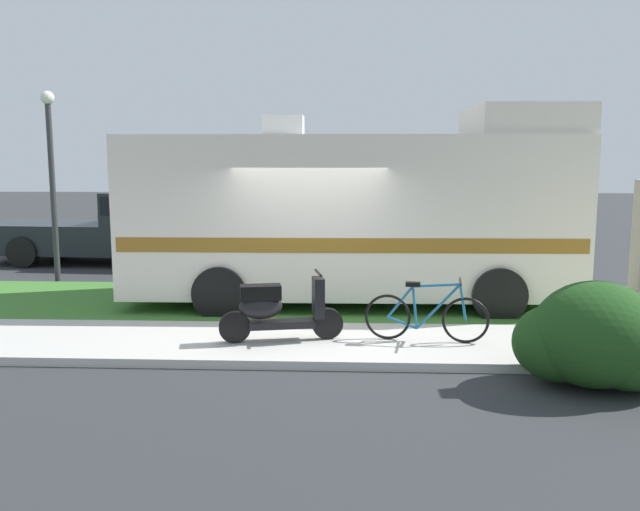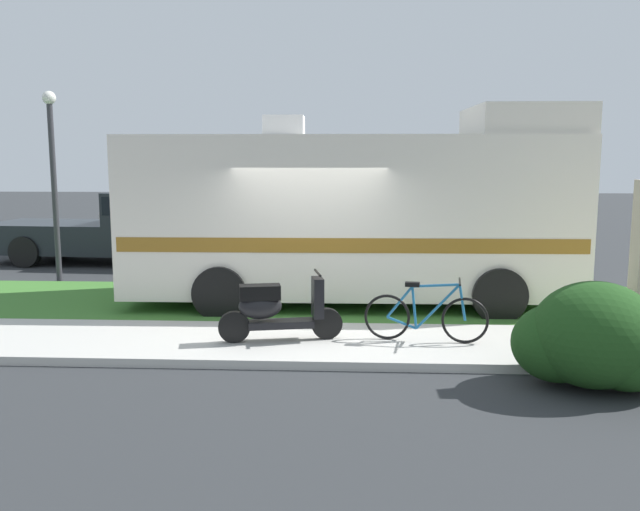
{
  "view_description": "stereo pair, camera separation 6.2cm",
  "coord_description": "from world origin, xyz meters",
  "px_view_note": "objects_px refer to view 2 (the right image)",
  "views": [
    {
      "loc": [
        0.67,
        -10.28,
        2.67
      ],
      "look_at": [
        0.17,
        0.3,
        1.1
      ],
      "focal_mm": 37.45,
      "sensor_mm": 36.0,
      "label": 1
    },
    {
      "loc": [
        0.73,
        -10.27,
        2.67
      ],
      "look_at": [
        0.17,
        0.3,
        1.1
      ],
      "focal_mm": 37.45,
      "sensor_mm": 36.0,
      "label": 2
    }
  ],
  "objects_px": {
    "motorhome_rv": "(356,213)",
    "street_lamp_post": "(53,167)",
    "bicycle": "(426,316)",
    "pickup_truck_far": "(215,213)",
    "scooter": "(276,309)",
    "pickup_truck_near": "(132,225)"
  },
  "relations": [
    {
      "from": "bicycle",
      "to": "pickup_truck_far",
      "type": "height_order",
      "value": "pickup_truck_far"
    },
    {
      "from": "motorhome_rv",
      "to": "scooter",
      "type": "distance_m",
      "value": 3.29
    },
    {
      "from": "scooter",
      "to": "pickup_truck_far",
      "type": "distance_m",
      "value": 11.12
    },
    {
      "from": "motorhome_rv",
      "to": "street_lamp_post",
      "type": "height_order",
      "value": "street_lamp_post"
    },
    {
      "from": "scooter",
      "to": "bicycle",
      "type": "distance_m",
      "value": 2.08
    },
    {
      "from": "motorhome_rv",
      "to": "street_lamp_post",
      "type": "bearing_deg",
      "value": 162.89
    },
    {
      "from": "pickup_truck_far",
      "to": "street_lamp_post",
      "type": "bearing_deg",
      "value": -110.79
    },
    {
      "from": "scooter",
      "to": "pickup_truck_near",
      "type": "relative_size",
      "value": 0.29
    },
    {
      "from": "bicycle",
      "to": "scooter",
      "type": "bearing_deg",
      "value": -177.94
    },
    {
      "from": "pickup_truck_far",
      "to": "motorhome_rv",
      "type": "bearing_deg",
      "value": -61.7
    },
    {
      "from": "motorhome_rv",
      "to": "pickup_truck_far",
      "type": "distance_m",
      "value": 8.87
    },
    {
      "from": "street_lamp_post",
      "to": "scooter",
      "type": "bearing_deg",
      "value": -42.57
    },
    {
      "from": "scooter",
      "to": "street_lamp_post",
      "type": "bearing_deg",
      "value": 137.43
    },
    {
      "from": "motorhome_rv",
      "to": "street_lamp_post",
      "type": "distance_m",
      "value": 6.74
    },
    {
      "from": "scooter",
      "to": "bicycle",
      "type": "bearing_deg",
      "value": 2.06
    },
    {
      "from": "bicycle",
      "to": "pickup_truck_far",
      "type": "relative_size",
      "value": 0.33
    },
    {
      "from": "bicycle",
      "to": "pickup_truck_near",
      "type": "height_order",
      "value": "pickup_truck_near"
    },
    {
      "from": "pickup_truck_far",
      "to": "street_lamp_post",
      "type": "xyz_separation_m",
      "value": [
        -2.21,
        -5.82,
        1.46
      ]
    },
    {
      "from": "scooter",
      "to": "pickup_truck_near",
      "type": "xyz_separation_m",
      "value": [
        -4.54,
        7.45,
        0.39
      ]
    },
    {
      "from": "bicycle",
      "to": "pickup_truck_far",
      "type": "distance_m",
      "value": 11.8
    },
    {
      "from": "motorhome_rv",
      "to": "pickup_truck_near",
      "type": "height_order",
      "value": "motorhome_rv"
    },
    {
      "from": "motorhome_rv",
      "to": "street_lamp_post",
      "type": "relative_size",
      "value": 1.95
    }
  ]
}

